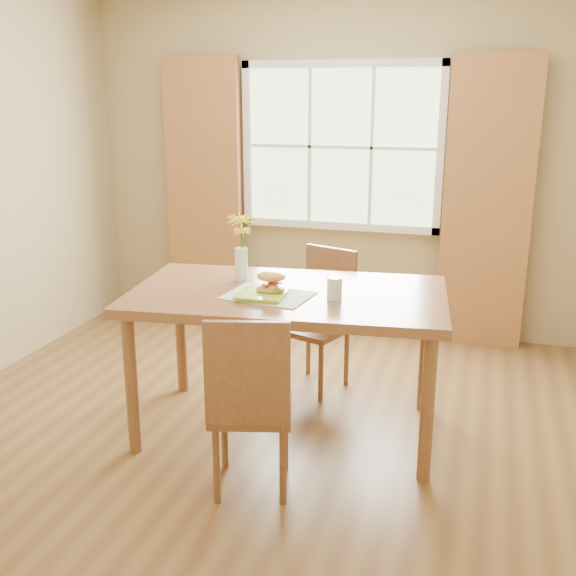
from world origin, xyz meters
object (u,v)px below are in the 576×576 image
Objects in this scene: chair_far at (322,312)px; water_glass at (335,289)px; dining_table at (288,306)px; chair_near at (250,399)px; croissant_sandwich at (271,283)px; flower_vase at (241,241)px.

water_glass reaches higher than chair_far.
dining_table is 1.95× the size of chair_near.
croissant_sandwich is at bearing -76.31° from chair_far.
flower_vase is (-0.33, 0.15, 0.32)m from dining_table.
flower_vase is at bearing 97.42° from chair_near.
chair_near is 5.36× the size of croissant_sandwich.
chair_far is 7.62× the size of water_glass.
flower_vase reaches higher than croissant_sandwich.
croissant_sandwich reaches higher than chair_near.
dining_table is 0.74m from chair_near.
chair_near reaches higher than dining_table.
croissant_sandwich reaches higher than chair_far.
dining_table is 15.09× the size of water_glass.
croissant_sandwich is 0.42m from flower_vase.
flower_vase is at bearing -103.63° from chair_far.
flower_vase reaches higher than dining_table.
water_glass is at bearing -51.88° from chair_far.
water_glass is at bearing -20.76° from dining_table.
flower_vase is (-0.36, -0.54, 0.58)m from chair_far.
chair_near is 0.78m from water_glass.
chair_near is at bearing -67.60° from flower_vase.
water_glass is (0.28, -0.07, 0.15)m from dining_table.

